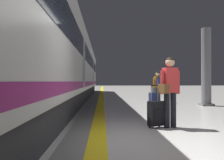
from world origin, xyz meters
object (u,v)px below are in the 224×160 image
(rolling_suitcase_foreground, at_px, (156,113))
(waste_bin, at_px, (156,93))
(passenger_near, at_px, (158,84))
(platform_pillar, at_px, (206,68))
(high_speed_train, at_px, (66,59))
(suitcase_near, at_px, (153,97))
(traveller_foreground, at_px, (170,87))

(rolling_suitcase_foreground, bearing_deg, waste_bin, 77.60)
(passenger_near, height_order, waste_bin, passenger_near)
(platform_pillar, bearing_deg, passenger_near, 140.35)
(rolling_suitcase_foreground, xyz_separation_m, platform_pillar, (3.50, 5.20, 1.37))
(high_speed_train, distance_m, rolling_suitcase_foreground, 9.97)
(high_speed_train, relative_size, platform_pillar, 8.35)
(suitcase_near, xyz_separation_m, platform_pillar, (2.22, -1.28, 1.42))
(waste_bin, bearing_deg, traveller_foreground, -100.03)
(rolling_suitcase_foreground, xyz_separation_m, passenger_near, (1.61, 6.77, 0.62))
(high_speed_train, distance_m, traveller_foreground, 9.96)
(platform_pillar, distance_m, waste_bin, 3.33)
(traveller_foreground, height_order, passenger_near, traveller_foreground)
(platform_pillar, height_order, waste_bin, platform_pillar)
(traveller_foreground, xyz_separation_m, waste_bin, (1.35, 7.66, -0.53))
(traveller_foreground, bearing_deg, waste_bin, 79.97)
(high_speed_train, distance_m, waste_bin, 5.78)
(suitcase_near, bearing_deg, traveller_foreground, -98.33)
(rolling_suitcase_foreground, height_order, platform_pillar, platform_pillar)
(rolling_suitcase_foreground, bearing_deg, high_speed_train, 111.33)
(passenger_near, height_order, platform_pillar, platform_pillar)
(high_speed_train, distance_m, passenger_near, 5.84)
(rolling_suitcase_foreground, distance_m, waste_bin, 7.86)
(passenger_near, bearing_deg, rolling_suitcase_foreground, -103.33)
(traveller_foreground, bearing_deg, suitcase_near, 81.67)
(suitcase_near, relative_size, waste_bin, 1.03)
(waste_bin, bearing_deg, platform_pillar, -53.80)
(waste_bin, bearing_deg, rolling_suitcase_foreground, -102.40)
(traveller_foreground, relative_size, rolling_suitcase_foreground, 1.65)
(rolling_suitcase_foreground, relative_size, suitcase_near, 1.10)
(high_speed_train, bearing_deg, traveller_foreground, -66.80)
(rolling_suitcase_foreground, bearing_deg, platform_pillar, 56.02)
(rolling_suitcase_foreground, height_order, suitcase_near, rolling_suitcase_foreground)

